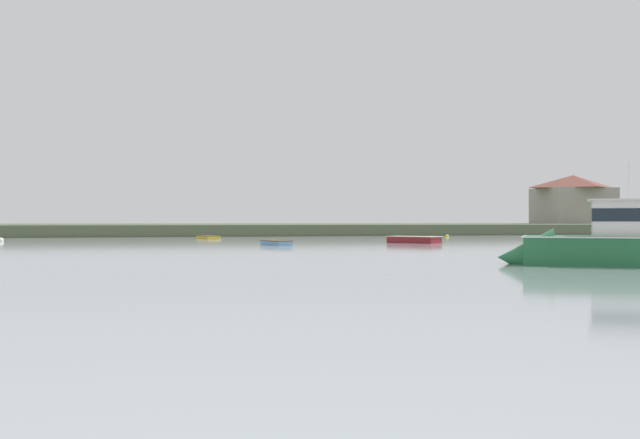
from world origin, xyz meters
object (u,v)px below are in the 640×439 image
(dinghy_maroon, at_px, (414,241))
(mooring_buoy_white, at_px, (1,241))
(cruiser_green, at_px, (608,251))
(dinghy_yellow, at_px, (208,238))
(mooring_buoy_yellow, at_px, (447,236))
(dinghy_skyblue, at_px, (276,244))

(dinghy_maroon, relative_size, mooring_buoy_white, 7.87)
(cruiser_green, xyz_separation_m, mooring_buoy_white, (-26.59, 40.23, -0.46))
(dinghy_maroon, height_order, cruiser_green, cruiser_green)
(dinghy_yellow, distance_m, mooring_buoy_yellow, 24.57)
(dinghy_skyblue, distance_m, mooring_buoy_white, 23.94)
(mooring_buoy_white, xyz_separation_m, mooring_buoy_yellow, (41.25, 7.37, -0.02))
(dinghy_maroon, bearing_deg, dinghy_skyblue, -166.90)
(dinghy_yellow, xyz_separation_m, mooring_buoy_yellow, (24.42, 2.68, -0.05))
(dinghy_skyblue, relative_size, mooring_buoy_yellow, 6.94)
(dinghy_yellow, xyz_separation_m, mooring_buoy_white, (-16.83, -4.69, -0.03))
(cruiser_green, relative_size, mooring_buoy_yellow, 20.09)
(dinghy_skyblue, bearing_deg, mooring_buoy_white, 143.53)
(dinghy_maroon, distance_m, cruiser_green, 28.76)
(dinghy_skyblue, distance_m, cruiser_green, 27.02)
(dinghy_yellow, relative_size, dinghy_skyblue, 1.07)
(dinghy_skyblue, relative_size, mooring_buoy_white, 5.60)
(cruiser_green, relative_size, mooring_buoy_white, 16.19)
(dinghy_skyblue, bearing_deg, dinghy_yellow, 97.30)
(dinghy_yellow, height_order, mooring_buoy_yellow, dinghy_yellow)
(mooring_buoy_yellow, bearing_deg, dinghy_maroon, -120.23)
(dinghy_maroon, xyz_separation_m, cruiser_green, (-3.56, -28.54, 0.37))
(cruiser_green, height_order, mooring_buoy_white, cruiser_green)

